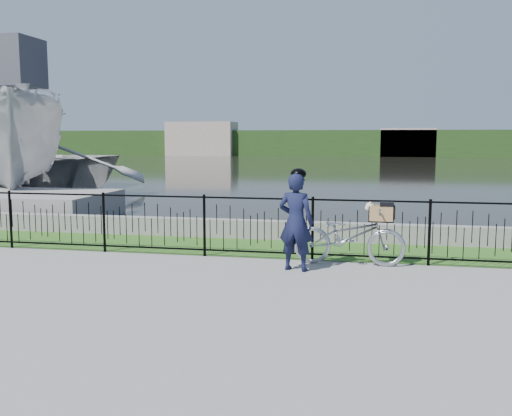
% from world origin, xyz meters
% --- Properties ---
extents(ground, '(120.00, 120.00, 0.00)m').
position_xyz_m(ground, '(0.00, 0.00, 0.00)').
color(ground, gray).
rests_on(ground, ground).
extents(grass_strip, '(60.00, 2.00, 0.01)m').
position_xyz_m(grass_strip, '(0.00, 2.60, 0.00)').
color(grass_strip, '#35651F').
rests_on(grass_strip, ground).
extents(water, '(120.00, 120.00, 0.00)m').
position_xyz_m(water, '(0.00, 33.00, 0.00)').
color(water, black).
rests_on(water, ground).
extents(quay_wall, '(60.00, 0.30, 0.40)m').
position_xyz_m(quay_wall, '(0.00, 3.60, 0.20)').
color(quay_wall, gray).
rests_on(quay_wall, ground).
extents(fence, '(14.00, 0.06, 1.15)m').
position_xyz_m(fence, '(0.00, 1.60, 0.58)').
color(fence, black).
rests_on(fence, ground).
extents(far_treeline, '(120.00, 6.00, 3.00)m').
position_xyz_m(far_treeline, '(0.00, 60.00, 1.50)').
color(far_treeline, '#26461A').
rests_on(far_treeline, ground).
extents(far_building_left, '(8.00, 4.00, 4.00)m').
position_xyz_m(far_building_left, '(-18.00, 58.00, 2.00)').
color(far_building_left, '#AE9B8C').
rests_on(far_building_left, ground).
extents(far_building_right, '(6.00, 3.00, 3.20)m').
position_xyz_m(far_building_right, '(6.00, 58.50, 1.60)').
color(far_building_right, '#AE9B8C').
rests_on(far_building_right, ground).
extents(bicycle_rig, '(1.91, 0.67, 1.12)m').
position_xyz_m(bicycle_rig, '(1.66, 1.40, 0.51)').
color(bicycle_rig, '#A2A5AD').
rests_on(bicycle_rig, ground).
extents(cyclist, '(0.66, 0.50, 1.69)m').
position_xyz_m(cyclist, '(0.80, 0.81, 0.84)').
color(cyclist, '#121633').
rests_on(cyclist, ground).
extents(boat_near, '(8.40, 9.63, 5.42)m').
position_xyz_m(boat_near, '(-9.92, 8.76, 1.93)').
color(boat_near, '#AFAFAF').
rests_on(boat_near, water).
extents(boat_far, '(8.48, 11.31, 2.22)m').
position_xyz_m(boat_far, '(-11.38, 10.91, 1.11)').
color(boat_far, '#AFAFAF').
rests_on(boat_far, water).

